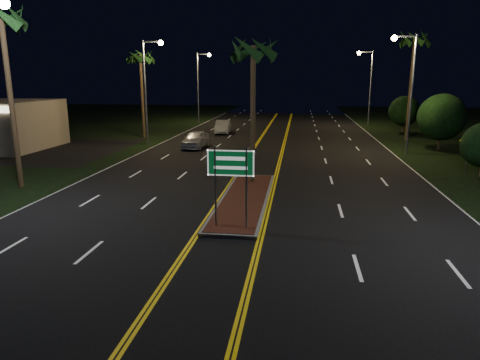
% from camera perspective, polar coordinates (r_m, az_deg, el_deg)
% --- Properties ---
extents(ground, '(120.00, 120.00, 0.00)m').
position_cam_1_polar(ground, '(14.37, -2.99, -10.54)').
color(ground, black).
rests_on(ground, ground).
extents(median_island, '(2.25, 10.25, 0.17)m').
position_cam_1_polar(median_island, '(20.86, 0.61, -2.56)').
color(median_island, gray).
rests_on(median_island, ground).
extents(highway_sign, '(1.80, 0.08, 3.20)m').
position_cam_1_polar(highway_sign, '(16.25, -1.25, 1.25)').
color(highway_sign, gray).
rests_on(highway_sign, ground).
extents(streetlight_left_mid, '(1.91, 0.44, 9.00)m').
position_cam_1_polar(streetlight_left_mid, '(39.16, -12.05, 12.91)').
color(streetlight_left_mid, gray).
rests_on(streetlight_left_mid, ground).
extents(streetlight_left_far, '(1.91, 0.44, 9.00)m').
position_cam_1_polar(streetlight_left_far, '(58.38, -5.28, 13.23)').
color(streetlight_left_far, gray).
rests_on(streetlight_left_far, ground).
extents(streetlight_right_mid, '(1.91, 0.44, 9.00)m').
position_cam_1_polar(streetlight_right_mid, '(35.81, 21.43, 12.27)').
color(streetlight_right_mid, gray).
rests_on(streetlight_right_mid, ground).
extents(streetlight_right_far, '(1.91, 0.44, 9.00)m').
position_cam_1_polar(streetlight_right_far, '(55.48, 16.67, 12.72)').
color(streetlight_right_far, gray).
rests_on(streetlight_right_far, ground).
extents(palm_median, '(2.40, 2.40, 8.30)m').
position_cam_1_polar(palm_median, '(23.57, 1.78, 16.95)').
color(palm_median, '#382819').
rests_on(palm_median, ground).
extents(palm_left_near, '(2.40, 2.40, 9.80)m').
position_cam_1_polar(palm_left_near, '(25.88, -29.26, 18.13)').
color(palm_left_near, '#382819').
rests_on(palm_left_near, ground).
extents(palm_left_far, '(2.40, 2.40, 8.80)m').
position_cam_1_polar(palm_left_far, '(43.70, -13.16, 15.62)').
color(palm_left_far, '#382819').
rests_on(palm_left_far, ground).
extents(palm_right_far, '(2.40, 2.40, 10.30)m').
position_cam_1_polar(palm_right_far, '(44.22, 22.28, 16.79)').
color(palm_right_far, '#382819').
rests_on(palm_right_far, ground).
extents(shrub_mid, '(3.78, 3.78, 4.62)m').
position_cam_1_polar(shrub_mid, '(38.75, 25.30, 7.58)').
color(shrub_mid, '#382819').
rests_on(shrub_mid, ground).
extents(shrub_far, '(3.24, 3.24, 3.96)m').
position_cam_1_polar(shrub_far, '(50.29, 21.05, 8.58)').
color(shrub_far, '#382819').
rests_on(shrub_far, ground).
extents(car_near, '(2.39, 5.15, 1.69)m').
position_cam_1_polar(car_near, '(36.90, -5.97, 5.60)').
color(car_near, '#B2B2B8').
rests_on(car_near, ground).
extents(car_far, '(2.48, 5.00, 1.61)m').
position_cam_1_polar(car_far, '(46.59, -2.31, 7.25)').
color(car_far, '#AEB2B8').
rests_on(car_far, ground).
extents(warning_sign, '(1.10, 0.08, 2.63)m').
position_cam_1_polar(warning_sign, '(29.96, 28.14, 3.97)').
color(warning_sign, gray).
rests_on(warning_sign, ground).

